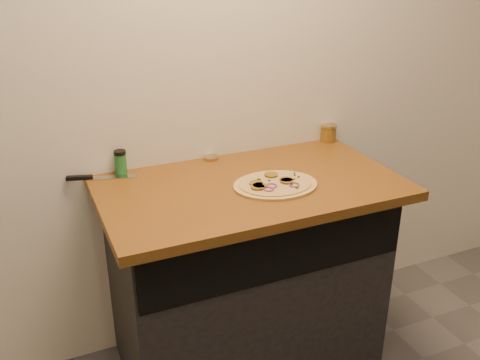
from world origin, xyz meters
name	(u,v)px	position (x,y,z in m)	size (l,w,h in m)	color
cabinet	(247,278)	(0.00, 1.45, 0.43)	(1.10, 0.60, 0.86)	black
countertop	(250,187)	(0.00, 1.42, 0.88)	(1.20, 0.70, 0.04)	brown
pizza	(275,184)	(0.07, 1.35, 0.91)	(0.36, 0.36, 0.02)	tan
chefs_knife	(95,178)	(-0.56, 1.71, 0.91)	(0.28, 0.10, 0.02)	#B7BAC1
mason_jar_lid	(211,158)	(-0.05, 1.72, 0.91)	(0.07, 0.07, 0.01)	tan
salsa_jar	(328,133)	(0.55, 1.72, 0.94)	(0.08, 0.08, 0.08)	#A82310
spice_shaker	(121,162)	(-0.45, 1.72, 0.95)	(0.05, 0.05, 0.10)	#1F622A
flour_spill	(275,177)	(0.11, 1.43, 0.90)	(0.16, 0.16, 0.00)	silver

